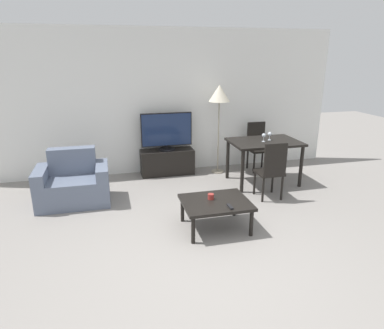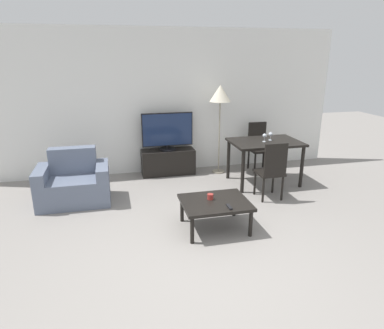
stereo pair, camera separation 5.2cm
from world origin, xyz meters
TOP-DOWN VIEW (x-y plane):
  - ground_plane at (0.00, 0.00)m, footprint 18.00×18.00m
  - wall_back at (0.00, 3.50)m, footprint 7.10×0.06m
  - armchair at (-1.52, 2.27)m, footprint 1.08×0.71m
  - tv_stand at (0.13, 3.24)m, footprint 1.01×0.38m
  - tv at (0.13, 3.23)m, footprint 0.96×0.32m
  - coffee_table at (0.37, 0.92)m, footprint 0.87×0.72m
  - dining_table at (1.72, 2.37)m, footprint 1.21×0.84m
  - dining_chair_near at (1.51, 1.63)m, footprint 0.40×0.40m
  - dining_chair_far at (1.94, 3.10)m, footprint 0.40×0.40m
  - floor_lamp at (1.11, 3.10)m, footprint 0.39×0.39m
  - remote_primary at (0.48, 0.69)m, footprint 0.04×0.15m
  - cup_white_near at (0.32, 0.99)m, footprint 0.08×0.08m
  - wine_glass_left at (1.83, 2.40)m, footprint 0.07×0.07m
  - wine_glass_center at (1.68, 2.32)m, footprint 0.07×0.07m

SIDE VIEW (x-z plane):
  - ground_plane at x=0.00m, z-range 0.00..0.00m
  - tv_stand at x=0.13m, z-range 0.00..0.48m
  - armchair at x=-1.52m, z-range -0.12..0.71m
  - coffee_table at x=0.37m, z-range 0.15..0.55m
  - remote_primary at x=0.48m, z-range 0.39..0.41m
  - cup_white_near at x=0.32m, z-range 0.39..0.47m
  - dining_chair_near at x=1.51m, z-range 0.04..0.99m
  - dining_chair_far at x=1.94m, z-range 0.04..0.99m
  - dining_table at x=1.72m, z-range 0.29..1.06m
  - tv at x=0.13m, z-range 0.48..1.19m
  - wine_glass_left at x=1.83m, z-range 0.80..0.95m
  - wine_glass_center at x=1.68m, z-range 0.80..0.95m
  - wall_back at x=0.00m, z-range 0.00..2.70m
  - floor_lamp at x=1.11m, z-range 0.64..2.33m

